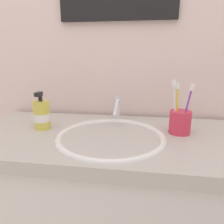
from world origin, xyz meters
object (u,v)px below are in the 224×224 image
faucet (117,108)px  soap_dispenser (42,115)px  toothbrush_purple (187,106)px  toothbrush_cup (180,122)px  toothbrush_white (175,103)px  toothbrush_yellow (177,105)px

faucet → soap_dispenser: size_ratio=1.02×
faucet → toothbrush_purple: (0.28, -0.13, 0.05)m
toothbrush_cup → soap_dispenser: soap_dispenser is taller
toothbrush_cup → toothbrush_purple: toothbrush_purple is taller
faucet → toothbrush_white: size_ratio=0.78×
toothbrush_cup → soap_dispenser: bearing=-177.3°
faucet → soap_dispenser: (-0.30, -0.13, -0.01)m
toothbrush_cup → toothbrush_yellow: toothbrush_yellow is taller
toothbrush_yellow → toothbrush_purple: size_ratio=1.00×
toothbrush_purple → soap_dispenser: size_ratio=1.25×
toothbrush_yellow → toothbrush_purple: (0.03, -0.02, -0.00)m
toothbrush_white → soap_dispenser: 0.54m
toothbrush_yellow → toothbrush_cup: bearing=17.8°
toothbrush_yellow → faucet: bearing=155.0°
toothbrush_cup → faucet: bearing=157.4°
toothbrush_white → toothbrush_yellow: bearing=8.7°
toothbrush_white → soap_dispenser: bearing=-177.9°
toothbrush_purple → soap_dispenser: (-0.57, -0.00, -0.06)m
toothbrush_cup → toothbrush_white: toothbrush_white is taller
toothbrush_white → soap_dispenser: size_ratio=1.32×
toothbrush_white → toothbrush_purple: 0.05m
toothbrush_cup → toothbrush_yellow: bearing=-162.2°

